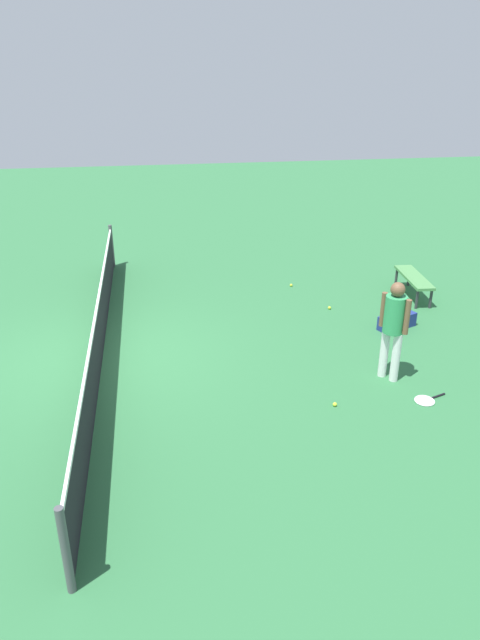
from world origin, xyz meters
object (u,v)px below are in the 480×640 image
Objects in this scene: tennis_ball_by_net at (329,308)px; tennis_ball_midcourt at (335,404)px; equipment_bag at (398,321)px; tennis_ball_near_player at (291,285)px; tennis_racket_near_player at (426,400)px; player_near_side at (394,323)px; courtside_bench at (414,279)px.

tennis_ball_by_net is 3.76m from tennis_ball_midcourt.
tennis_ball_near_player is at bearing 31.95° from equipment_bag.
tennis_racket_near_player is at bearing -173.27° from tennis_ball_by_net.
tennis_ball_by_net is (3.70, 0.44, 0.02)m from tennis_racket_near_player.
tennis_ball_midcourt is at bearing 164.38° from tennis_ball_by_net.
player_near_side is 2.01× the size of equipment_bag.
player_near_side is 1.11× the size of courtside_bench.
tennis_racket_near_player is 9.19× the size of tennis_ball_near_player.
tennis_ball_midcourt is (-5.05, 0.52, 0.00)m from tennis_ball_near_player.
player_near_side is at bearing -172.06° from tennis_ball_near_player.
tennis_ball_by_net is 0.04× the size of courtside_bench.
equipment_bag is at bearing -13.58° from tennis_racket_near_player.
player_near_side is 1.65m from tennis_ball_midcourt.
tennis_ball_midcourt is (-3.63, 1.01, 0.00)m from tennis_ball_by_net.
courtside_bench is (4.12, -1.59, 0.40)m from tennis_racket_near_player.
equipment_bag reaches higher than tennis_ball_near_player.
tennis_ball_midcourt is at bearing 121.84° from player_near_side.
tennis_ball_by_net is at bearing 44.72° from equipment_bag.
player_near_side is 3.09m from tennis_ball_by_net.
tennis_ball_by_net reaches higher than tennis_racket_near_player.
courtside_bench reaches higher than tennis_ball_midcourt.
tennis_ball_by_net is 1.00× the size of tennis_ball_midcourt.
tennis_ball_midcourt is at bearing 174.10° from tennis_ball_near_player.
equipment_bag is (2.62, -0.63, 0.13)m from tennis_racket_near_player.
courtside_bench is at bearing -78.46° from tennis_ball_by_net.
tennis_ball_by_net is at bearing 2.24° from player_near_side.
player_near_side is 25.76× the size of tennis_ball_midcourt.
equipment_bag is at bearing -135.28° from tennis_ball_by_net.
tennis_ball_midcourt is 0.04× the size of courtside_bench.
equipment_bag is (-2.50, -1.56, 0.11)m from tennis_ball_near_player.
player_near_side is at bearing -58.16° from tennis_ball_midcourt.
tennis_ball_by_net is 1.52m from equipment_bag.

